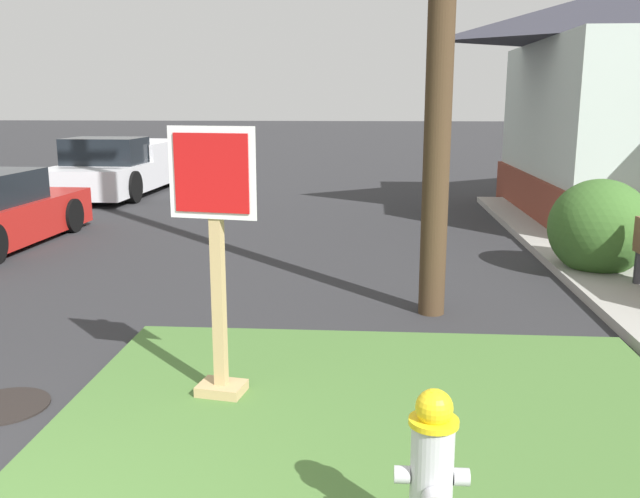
% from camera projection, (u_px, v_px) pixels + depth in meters
% --- Properties ---
extents(grass_corner_patch, '(4.80, 4.57, 0.08)m').
position_uv_depth(grass_corner_patch, '(379.00, 447.00, 4.68)').
color(grass_corner_patch, '#477033').
rests_on(grass_corner_patch, ground).
extents(fire_hydrant, '(0.38, 0.34, 0.90)m').
position_uv_depth(fire_hydrant, '(432.00, 477.00, 3.45)').
color(fire_hydrant, black).
rests_on(fire_hydrant, grass_corner_patch).
extents(stop_sign, '(0.68, 0.34, 2.12)m').
position_uv_depth(stop_sign, '(217.00, 272.00, 5.22)').
color(stop_sign, tan).
rests_on(stop_sign, grass_corner_patch).
extents(manhole_cover, '(0.70, 0.70, 0.02)m').
position_uv_depth(manhole_cover, '(4.00, 406.00, 5.38)').
color(manhole_cover, black).
rests_on(manhole_cover, ground).
extents(pickup_truck_white, '(2.27, 5.41, 1.48)m').
position_uv_depth(pickup_truck_white, '(117.00, 170.00, 17.55)').
color(pickup_truck_white, silver).
rests_on(pickup_truck_white, ground).
extents(shrub_by_curb, '(1.37, 1.37, 1.34)m').
position_uv_depth(shrub_by_curb, '(599.00, 228.00, 9.31)').
color(shrub_by_curb, '#386227').
rests_on(shrub_by_curb, ground).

